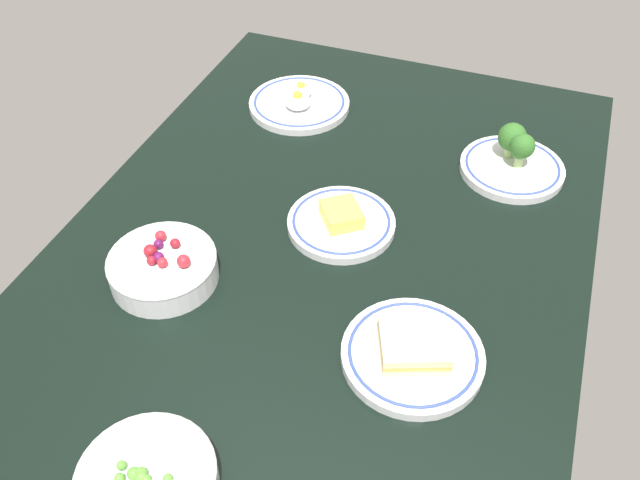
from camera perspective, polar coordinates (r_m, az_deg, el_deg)
The scene contains 6 objects.
dining_table at distance 111.53cm, azimuth 0.00°, elevation -1.48°, with size 127.41×83.97×4.00cm, color black.
plate_sandwich at distance 95.55cm, azimuth 7.78°, elevation -9.32°, with size 19.83×19.83×4.73cm.
bowl_berries at distance 106.57cm, azimuth -12.99°, elevation -2.21°, with size 16.69×16.69×6.20cm.
plate_eggs at distance 142.01cm, azimuth -1.75°, elevation 11.42°, with size 20.56×20.56×5.18cm.
plate_broccoli at distance 129.10cm, azimuth 15.86°, elevation 6.54°, with size 18.78×18.78×8.16cm.
plate_cheese at distance 113.17cm, azimuth 1.79°, elevation 1.54°, with size 18.01×18.01×4.14cm.
Camera 1 is at (-73.47, -27.26, 81.36)cm, focal length 38.24 mm.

